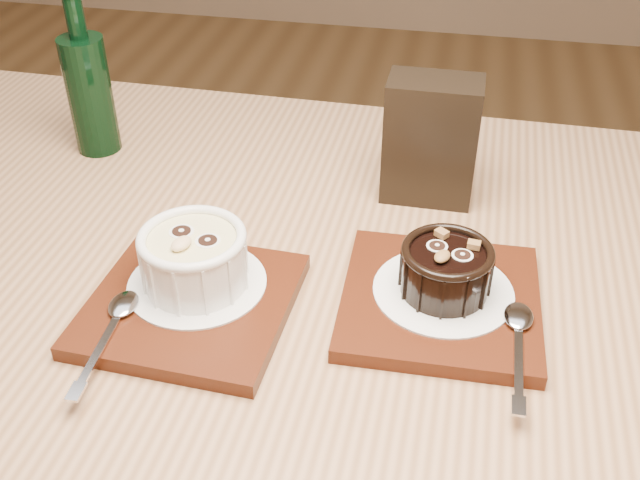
# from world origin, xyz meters

# --- Properties ---
(table) EXTENTS (1.22, 0.82, 0.75)m
(table) POSITION_xyz_m (0.24, -0.25, 0.66)
(table) COLOR #926440
(table) RESTS_ON ground
(tray_left) EXTENTS (0.19, 0.19, 0.01)m
(tray_left) POSITION_xyz_m (0.14, -0.31, 0.76)
(tray_left) COLOR #4A1C0C
(tray_left) RESTS_ON table
(doily_left) EXTENTS (0.13, 0.13, 0.00)m
(doily_left) POSITION_xyz_m (0.14, -0.29, 0.77)
(doily_left) COLOR white
(doily_left) RESTS_ON tray_left
(ramekin_white) EXTENTS (0.10, 0.10, 0.06)m
(ramekin_white) POSITION_xyz_m (0.14, -0.29, 0.80)
(ramekin_white) COLOR white
(ramekin_white) RESTS_ON doily_left
(spoon_left) EXTENTS (0.03, 0.14, 0.01)m
(spoon_left) POSITION_xyz_m (0.09, -0.37, 0.77)
(spoon_left) COLOR silver
(spoon_left) RESTS_ON tray_left
(tray_right) EXTENTS (0.18, 0.18, 0.01)m
(tray_right) POSITION_xyz_m (0.36, -0.26, 0.76)
(tray_right) COLOR #4A1C0C
(tray_right) RESTS_ON table
(doily_right) EXTENTS (0.13, 0.13, 0.00)m
(doily_right) POSITION_xyz_m (0.37, -0.25, 0.77)
(doily_right) COLOR white
(doily_right) RESTS_ON tray_right
(ramekin_dark) EXTENTS (0.08, 0.08, 0.05)m
(ramekin_dark) POSITION_xyz_m (0.37, -0.25, 0.79)
(ramekin_dark) COLOR black
(ramekin_dark) RESTS_ON doily_right
(spoon_right) EXTENTS (0.03, 0.13, 0.01)m
(spoon_right) POSITION_xyz_m (0.43, -0.31, 0.77)
(spoon_right) COLOR silver
(spoon_right) RESTS_ON tray_right
(condiment_stand) EXTENTS (0.10, 0.06, 0.14)m
(condiment_stand) POSITION_xyz_m (0.33, -0.06, 0.82)
(condiment_stand) COLOR black
(condiment_stand) RESTS_ON table
(green_bottle) EXTENTS (0.05, 0.05, 0.20)m
(green_bottle) POSITION_xyz_m (-0.08, -0.04, 0.83)
(green_bottle) COLOR black
(green_bottle) RESTS_ON table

